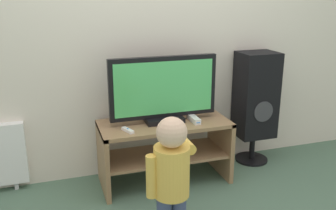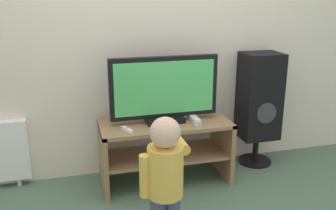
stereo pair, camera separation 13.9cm
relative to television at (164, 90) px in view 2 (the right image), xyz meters
The scene contains 8 objects.
ground_plane 0.83m from the television, 90.00° to the right, with size 16.00×16.00×0.00m, color #4C6B56.
wall_back 0.59m from the television, 90.00° to the left, with size 10.00×0.06×2.60m.
tv_stand 0.44m from the television, 90.00° to the right, with size 1.05×0.47×0.52m.
television is the anchor object (origin of this frame).
game_console 0.34m from the television, 18.29° to the right, with size 0.05×0.20×0.04m.
remote_primary 0.43m from the television, 157.08° to the right, with size 0.08×0.13×0.03m.
child 0.89m from the television, 104.29° to the right, with size 0.32×0.48×0.85m.
speaker_tower 0.92m from the television, ahead, with size 0.34×0.30×1.03m.
Camera 2 is at (-0.73, -2.53, 1.54)m, focal length 40.00 mm.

